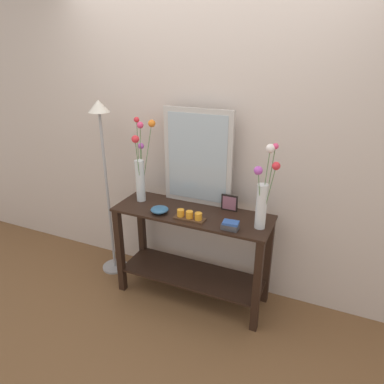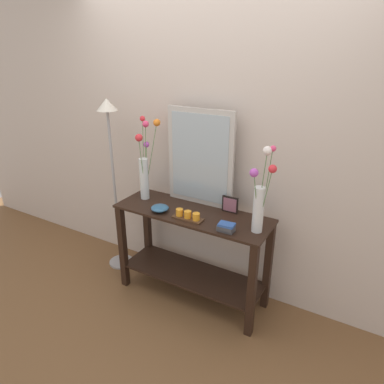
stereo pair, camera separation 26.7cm
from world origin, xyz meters
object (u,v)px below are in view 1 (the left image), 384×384
vase_right (263,195)px  decorative_bowl (160,210)px  book_stack (230,226)px  picture_frame_small (229,203)px  floor_lamp (104,162)px  mirror_leaning (198,158)px  candle_tray (189,216)px  tall_vase_left (141,167)px  console_table (192,246)px

vase_right → decorative_bowl: vase_right is taller
book_stack → picture_frame_small: bearing=109.4°
book_stack → floor_lamp: 1.28m
mirror_leaning → book_stack: 0.64m
candle_tray → picture_frame_small: (0.23, 0.27, 0.04)m
candle_tray → tall_vase_left: bearing=161.4°
tall_vase_left → vase_right: bearing=-5.1°
picture_frame_small → floor_lamp: floor_lamp is taller
tall_vase_left → book_stack: tall_vase_left is taller
tall_vase_left → floor_lamp: (-0.37, 0.00, -0.00)m
tall_vase_left → book_stack: bearing=-13.5°
candle_tray → floor_lamp: floor_lamp is taller
console_table → vase_right: bearing=-3.8°
vase_right → book_stack: (-0.19, -0.11, -0.23)m
tall_vase_left → vase_right: (1.05, -0.09, -0.04)m
decorative_bowl → book_stack: size_ratio=1.14×
book_stack → floor_lamp: (-1.23, 0.21, 0.26)m
book_stack → mirror_leaning: bearing=140.0°
vase_right → floor_lamp: floor_lamp is taller
console_table → decorative_bowl: size_ratio=8.99×
decorative_bowl → console_table: bearing=26.7°
floor_lamp → decorative_bowl: bearing=-15.5°
vase_right → picture_frame_small: size_ratio=4.65×
candle_tray → floor_lamp: 0.95m
candle_tray → decorative_bowl: candle_tray is taller
picture_frame_small → book_stack: size_ratio=1.08×
candle_tray → book_stack: bearing=-4.9°
candle_tray → mirror_leaning: bearing=102.2°
mirror_leaning → candle_tray: 0.48m
candle_tray → console_table: bearing=104.8°
floor_lamp → mirror_leaning: bearing=8.8°
candle_tray → decorative_bowl: (-0.26, 0.00, 0.00)m
candle_tray → book_stack: (0.33, -0.03, 0.00)m
console_table → book_stack: size_ratio=10.25×
console_table → floor_lamp: size_ratio=0.79×
tall_vase_left → console_table: bearing=-6.6°
vase_right → decorative_bowl: bearing=-174.3°
floor_lamp → book_stack: bearing=-9.6°
mirror_leaning → picture_frame_small: 0.44m
candle_tray → picture_frame_small: bearing=49.5°
decorative_bowl → tall_vase_left: bearing=146.6°
decorative_bowl → floor_lamp: 0.71m
console_table → mirror_leaning: (-0.03, 0.19, 0.71)m
book_stack → floor_lamp: size_ratio=0.08×
vase_right → floor_lamp: 1.43m
book_stack → console_table: bearing=157.9°
mirror_leaning → console_table: bearing=-79.6°
mirror_leaning → tall_vase_left: size_ratio=1.15×
mirror_leaning → book_stack: size_ratio=6.32×
tall_vase_left → candle_tray: (0.53, -0.18, -0.27)m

